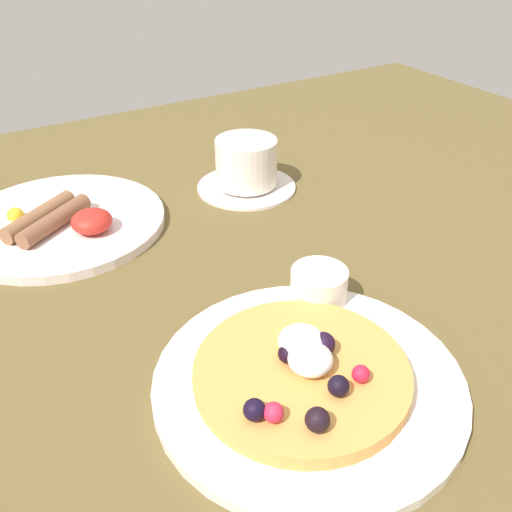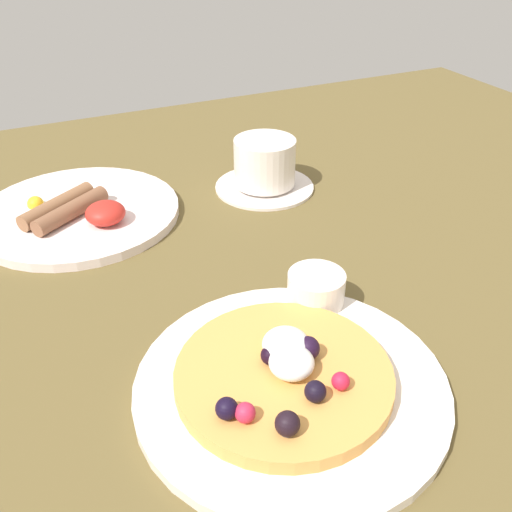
{
  "view_description": "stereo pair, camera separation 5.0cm",
  "coord_description": "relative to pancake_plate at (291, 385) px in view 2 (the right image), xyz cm",
  "views": [
    {
      "loc": [
        -22.21,
        -38.78,
        34.56
      ],
      "look_at": [
        2.09,
        1.41,
        4.0
      ],
      "focal_mm": 40.13,
      "sensor_mm": 36.0,
      "label": 1
    },
    {
      "loc": [
        -17.84,
        -41.12,
        34.56
      ],
      "look_at": [
        2.09,
        1.41,
        4.0
      ],
      "focal_mm": 40.13,
      "sensor_mm": 36.0,
      "label": 2
    }
  ],
  "objects": [
    {
      "name": "ground_plane",
      "position": [
        1.23,
        12.36,
        -2.01
      ],
      "size": [
        151.7,
        120.21,
        3.0
      ],
      "primitive_type": "cube",
      "color": "brown"
    },
    {
      "name": "pancake_plate",
      "position": [
        0.0,
        0.0,
        0.0
      ],
      "size": [
        25.41,
        25.41,
        1.01
      ],
      "primitive_type": "cylinder",
      "color": "silver",
      "rests_on": "ground_plane"
    },
    {
      "name": "pancake_with_berries",
      "position": [
        -0.61,
        0.1,
        1.53
      ],
      "size": [
        17.48,
        17.48,
        3.63
      ],
      "color": "#DB9648",
      "rests_on": "pancake_plate"
    },
    {
      "name": "syrup_ramekin",
      "position": [
        7.04,
        8.33,
        2.09
      ],
      "size": [
        5.47,
        5.47,
        3.07
      ],
      "color": "silver",
      "rests_on": "pancake_plate"
    },
    {
      "name": "breakfast_plate",
      "position": [
        -10.15,
        36.75,
        0.06
      ],
      "size": [
        24.63,
        24.63,
        1.13
      ],
      "primitive_type": "cylinder",
      "color": "white",
      "rests_on": "ground_plane"
    },
    {
      "name": "fried_breakfast",
      "position": [
        -10.96,
        34.87,
        1.62
      ],
      "size": [
        12.61,
        11.83,
        2.76
      ],
      "color": "brown",
      "rests_on": "breakfast_plate"
    },
    {
      "name": "coffee_saucer",
      "position": [
        14.12,
        34.15,
        -0.1
      ],
      "size": [
        13.28,
        13.28,
        0.8
      ],
      "primitive_type": "cylinder",
      "color": "silver",
      "rests_on": "ground_plane"
    },
    {
      "name": "coffee_cup",
      "position": [
        14.21,
        34.29,
        3.47
      ],
      "size": [
        8.15,
        10.52,
        6.11
      ],
      "color": "silver",
      "rests_on": "coffee_saucer"
    }
  ]
}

